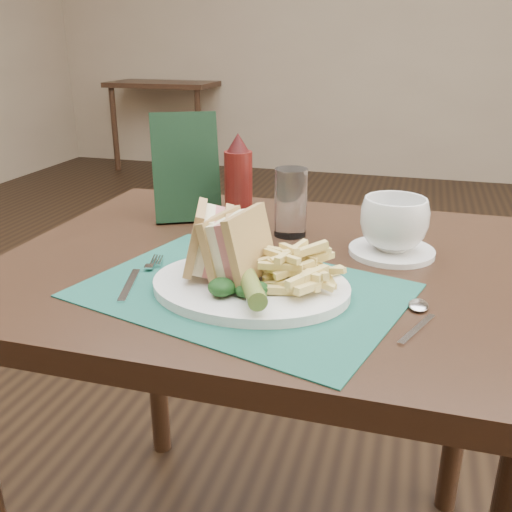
{
  "coord_description": "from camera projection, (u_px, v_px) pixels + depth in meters",
  "views": [
    {
      "loc": [
        0.24,
        -1.39,
        1.11
      ],
      "look_at": [
        0.02,
        -0.62,
        0.8
      ],
      "focal_mm": 40.0,
      "sensor_mm": 36.0,
      "label": 1
    }
  ],
  "objects": [
    {
      "name": "kale_garnish",
      "position": [
        243.0,
        290.0,
        0.79
      ],
      "size": [
        0.11,
        0.08,
        0.03
      ],
      "primitive_type": null,
      "color": "#133414",
      "rests_on": "plate"
    },
    {
      "name": "check_presenter",
      "position": [
        186.0,
        167.0,
        1.17
      ],
      "size": [
        0.16,
        0.14,
        0.22
      ],
      "primitive_type": "cube",
      "rotation": [
        -0.31,
        0.0,
        0.47
      ],
      "color": "black",
      "rests_on": "table_main"
    },
    {
      "name": "placemat",
      "position": [
        243.0,
        290.0,
        0.86
      ],
      "size": [
        0.53,
        0.44,
        0.0
      ],
      "primitive_type": "cube",
      "rotation": [
        0.0,
        0.0,
        -0.27
      ],
      "color": "#1A5345",
      "rests_on": "table_main"
    },
    {
      "name": "ketchup_bottle",
      "position": [
        238.0,
        180.0,
        1.13
      ],
      "size": [
        0.07,
        0.07,
        0.19
      ],
      "primitive_type": null,
      "rotation": [
        0.0,
        0.0,
        0.29
      ],
      "color": "#54110E",
      "rests_on": "table_main"
    },
    {
      "name": "sandwich_half_a",
      "position": [
        195.0,
        240.0,
        0.87
      ],
      "size": [
        0.11,
        0.13,
        0.11
      ],
      "primitive_type": null,
      "rotation": [
        0.0,
        0.24,
        0.32
      ],
      "color": "tan",
      "rests_on": "plate"
    },
    {
      "name": "coffee_cup",
      "position": [
        394.0,
        224.0,
        0.99
      ],
      "size": [
        0.16,
        0.16,
        0.09
      ],
      "primitive_type": "imported",
      "rotation": [
        0.0,
        0.0,
        0.67
      ],
      "color": "white",
      "rests_on": "saucer"
    },
    {
      "name": "drinking_glass",
      "position": [
        291.0,
        202.0,
        1.08
      ],
      "size": [
        0.07,
        0.07,
        0.13
      ],
      "primitive_type": "cylinder",
      "rotation": [
        0.0,
        0.0,
        0.08
      ],
      "color": "white",
      "rests_on": "table_main"
    },
    {
      "name": "saucer",
      "position": [
        391.0,
        251.0,
        1.01
      ],
      "size": [
        0.18,
        0.18,
        0.01
      ],
      "primitive_type": "cylinder",
      "rotation": [
        0.0,
        0.0,
        -0.22
      ],
      "color": "white",
      "rests_on": "table_main"
    },
    {
      "name": "spoon",
      "position": [
        418.0,
        319.0,
        0.77
      ],
      "size": [
        0.09,
        0.15,
        0.01
      ],
      "primitive_type": null,
      "rotation": [
        0.0,
        0.0,
        -0.39
      ],
      "color": "silver",
      "rests_on": "table_main"
    },
    {
      "name": "wall_back",
      "position": [
        389.0,
        176.0,
        4.85
      ],
      "size": [
        6.0,
        0.0,
        6.0
      ],
      "primitive_type": "plane",
      "rotation": [
        1.57,
        0.0,
        0.0
      ],
      "color": "tan",
      "rests_on": "ground"
    },
    {
      "name": "pickle_spear",
      "position": [
        251.0,
        285.0,
        0.79
      ],
      "size": [
        0.08,
        0.12,
        0.03
      ],
      "primitive_type": "cylinder",
      "rotation": [
        1.54,
        0.0,
        0.44
      ],
      "color": "#566A28",
      "rests_on": "plate"
    },
    {
      "name": "fries_pile",
      "position": [
        295.0,
        265.0,
        0.83
      ],
      "size": [
        0.18,
        0.2,
        0.06
      ],
      "primitive_type": null,
      "color": "#E8D074",
      "rests_on": "plate"
    },
    {
      "name": "plate",
      "position": [
        250.0,
        286.0,
        0.86
      ],
      "size": [
        0.31,
        0.25,
        0.01
      ],
      "primitive_type": null,
      "rotation": [
        0.0,
        0.0,
        -0.02
      ],
      "color": "white",
      "rests_on": "placemat"
    },
    {
      "name": "table_bg_left",
      "position": [
        171.0,
        124.0,
        5.12
      ],
      "size": [
        0.9,
        0.75,
        0.75
      ],
      "primitive_type": null,
      "color": "black",
      "rests_on": "ground"
    },
    {
      "name": "fork",
      "position": [
        138.0,
        275.0,
        0.9
      ],
      "size": [
        0.08,
        0.17,
        0.01
      ],
      "primitive_type": null,
      "rotation": [
        0.0,
        0.0,
        0.29
      ],
      "color": "silver",
      "rests_on": "placemat"
    },
    {
      "name": "floor",
      "position": [
        308.0,
        432.0,
        1.71
      ],
      "size": [
        7.0,
        7.0,
        0.0
      ],
      "primitive_type": "plane",
      "color": "black",
      "rests_on": "ground"
    },
    {
      "name": "table_main",
      "position": [
        264.0,
        433.0,
        1.13
      ],
      "size": [
        0.9,
        0.75,
        0.75
      ],
      "primitive_type": null,
      "color": "black",
      "rests_on": "ground"
    },
    {
      "name": "sandwich_half_b",
      "position": [
        226.0,
        243.0,
        0.85
      ],
      "size": [
        0.1,
        0.12,
        0.11
      ],
      "primitive_type": null,
      "rotation": [
        0.0,
        -0.24,
        -0.2
      ],
      "color": "tan",
      "rests_on": "plate"
    }
  ]
}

